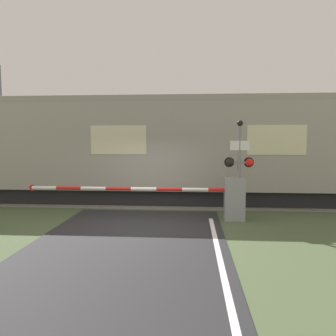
% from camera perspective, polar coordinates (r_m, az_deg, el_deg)
% --- Properties ---
extents(ground_plane, '(80.00, 80.00, 0.00)m').
position_cam_1_polar(ground_plane, '(9.37, -5.00, -10.12)').
color(ground_plane, '#475638').
extents(track_bed, '(36.00, 3.20, 0.13)m').
position_cam_1_polar(track_bed, '(13.13, -2.23, -5.62)').
color(track_bed, slate).
rests_on(track_bed, ground_plane).
extents(train, '(19.91, 2.79, 4.01)m').
position_cam_1_polar(train, '(13.09, -7.24, 3.25)').
color(train, black).
rests_on(train, ground_plane).
extents(crossing_barrier, '(6.71, 0.44, 1.30)m').
position_cam_1_polar(crossing_barrier, '(10.05, 8.19, -5.02)').
color(crossing_barrier, gray).
rests_on(crossing_barrier, ground_plane).
extents(signal_post, '(0.88, 0.26, 3.02)m').
position_cam_1_polar(signal_post, '(10.08, 12.32, 0.78)').
color(signal_post, gray).
rests_on(signal_post, ground_plane).
extents(catenary_pole, '(0.20, 1.90, 5.97)m').
position_cam_1_polar(catenary_pole, '(17.82, -27.18, 6.67)').
color(catenary_pole, slate).
rests_on(catenary_pole, ground_plane).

